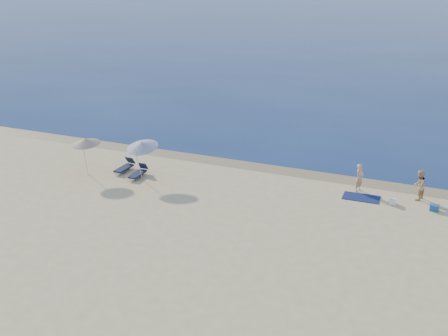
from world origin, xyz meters
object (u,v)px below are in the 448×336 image
Objects in this scene: person_left at (360,178)px; umbrella_near at (142,145)px; blue_cooler at (434,208)px; person_right at (419,185)px.

person_left is 0.65× the size of umbrella_near.
blue_cooler is (4.14, -1.07, -0.65)m from person_left.
person_left is at bearing -69.10° from person_right.
blue_cooler is 0.18× the size of umbrella_near.
person_left is 0.95× the size of person_right.
person_right is 15.86m from umbrella_near.
blue_cooler is (0.95, -1.15, -0.69)m from person_right.
person_right is at bearing 133.25° from blue_cooler.
blue_cooler is at bearing -82.77° from person_left.
person_right is at bearing 23.10° from umbrella_near.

